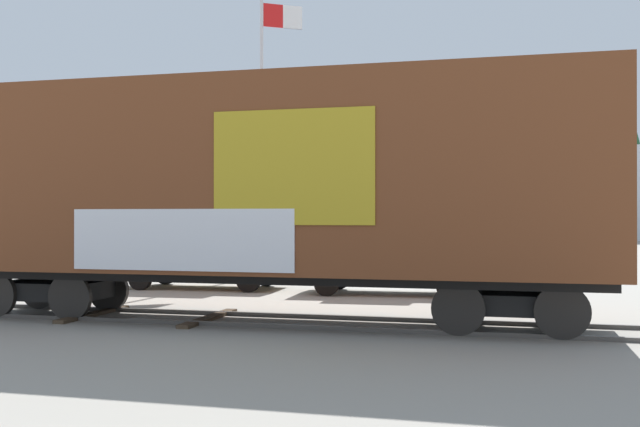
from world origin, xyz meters
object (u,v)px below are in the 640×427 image
at_px(freight_car, 263,182).
at_px(parked_car_tan, 203,257).
at_px(parked_car_silver, 389,262).
at_px(flagpole, 269,100).

height_order(freight_car, parked_car_tan, freight_car).
distance_m(parked_car_tan, parked_car_silver, 5.39).
relative_size(freight_car, flagpole, 1.36).
bearing_deg(freight_car, parked_car_tan, 123.28).
relative_size(freight_car, parked_car_silver, 2.80).
bearing_deg(parked_car_tan, freight_car, -56.72).
bearing_deg(parked_car_silver, parked_car_tan, 178.29).
bearing_deg(parked_car_silver, flagpole, 137.31).
distance_m(flagpole, parked_car_tan, 6.79).
distance_m(flagpole, parked_car_silver, 8.49).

